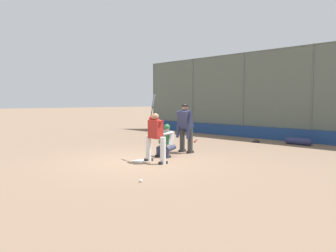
# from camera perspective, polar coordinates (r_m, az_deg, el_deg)

# --- Properties ---
(ground_plane) EXTENTS (160.00, 160.00, 0.00)m
(ground_plane) POSITION_cam_1_polar(r_m,az_deg,el_deg) (10.26, -4.63, -6.11)
(ground_plane) COLOR #7A604C
(home_plate_marker) EXTENTS (0.43, 0.43, 0.01)m
(home_plate_marker) POSITION_cam_1_polar(r_m,az_deg,el_deg) (10.25, -4.63, -6.08)
(home_plate_marker) COLOR white
(home_plate_marker) RESTS_ON ground_plane
(backstop_fence) EXTENTS (17.77, 0.08, 4.37)m
(backstop_fence) POSITION_cam_1_polar(r_m,az_deg,el_deg) (16.63, 18.17, 5.57)
(backstop_fence) COLOR #515651
(backstop_fence) RESTS_ON ground_plane
(padding_wall) EXTENTS (17.33, 0.18, 0.58)m
(padding_wall) POSITION_cam_1_polar(r_m,az_deg,el_deg) (16.61, 17.85, -1.28)
(padding_wall) COLOR navy
(padding_wall) RESTS_ON ground_plane
(bleachers_beyond) EXTENTS (12.38, 3.05, 1.80)m
(bleachers_beyond) POSITION_cam_1_polar(r_m,az_deg,el_deg) (19.93, 17.89, 0.47)
(bleachers_beyond) COLOR slate
(bleachers_beyond) RESTS_ON ground_plane
(batter_at_plate) EXTENTS (0.99, 0.62, 2.09)m
(batter_at_plate) POSITION_cam_1_polar(r_m,az_deg,el_deg) (9.88, -2.20, -1.72)
(batter_at_plate) COLOR silver
(batter_at_plate) RESTS_ON ground_plane
(catcher_behind_plate) EXTENTS (0.61, 0.71, 1.10)m
(catcher_behind_plate) POSITION_cam_1_polar(r_m,az_deg,el_deg) (10.91, -0.43, -2.46)
(catcher_behind_plate) COLOR #2D334C
(catcher_behind_plate) RESTS_ON ground_plane
(umpire_home) EXTENTS (0.71, 0.45, 1.75)m
(umpire_home) POSITION_cam_1_polar(r_m,az_deg,el_deg) (11.79, 3.03, -0.12)
(umpire_home) COLOR #333333
(umpire_home) RESTS_ON ground_plane
(spare_bat_near_backstop) EXTENTS (0.52, 0.74, 0.07)m
(spare_bat_near_backstop) POSITION_cam_1_polar(r_m,az_deg,el_deg) (15.07, 4.78, -2.63)
(spare_bat_near_backstop) COLOR black
(spare_bat_near_backstop) RESTS_ON ground_plane
(fielding_glove_on_dirt) EXTENTS (0.33, 0.25, 0.12)m
(fielding_glove_on_dirt) POSITION_cam_1_polar(r_m,az_deg,el_deg) (15.24, 15.10, -2.59)
(fielding_glove_on_dirt) COLOR black
(fielding_glove_on_dirt) RESTS_ON ground_plane
(baseball_loose) EXTENTS (0.07, 0.07, 0.07)m
(baseball_loose) POSITION_cam_1_polar(r_m,az_deg,el_deg) (7.64, -4.78, -9.46)
(baseball_loose) COLOR white
(baseball_loose) RESTS_ON ground_plane
(equipment_bag_dugout_side) EXTENTS (1.19, 0.30, 0.30)m
(equipment_bag_dugout_side) POSITION_cam_1_polar(r_m,az_deg,el_deg) (15.07, 21.74, -2.47)
(equipment_bag_dugout_side) COLOR navy
(equipment_bag_dugout_side) RESTS_ON ground_plane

